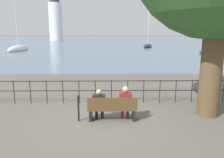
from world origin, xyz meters
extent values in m
plane|color=#605B51|center=(0.00, 0.00, 0.00)|extent=(1000.00, 1000.00, 0.00)
cube|color=slate|center=(0.00, 159.27, 0.00)|extent=(600.00, 300.00, 0.01)
cylinder|color=brown|center=(3.70, 0.46, 1.90)|extent=(0.78, 0.78, 3.80)
cube|color=brown|center=(0.00, 0.00, 0.42)|extent=(1.76, 0.45, 0.05)
cube|color=brown|center=(0.00, -0.21, 0.68)|extent=(1.76, 0.04, 0.45)
cube|color=black|center=(-0.78, 0.00, 0.20)|extent=(0.10, 0.41, 0.40)
cube|color=black|center=(0.78, 0.00, 0.20)|extent=(0.10, 0.41, 0.40)
cylinder|color=black|center=(-0.58, 0.16, 0.23)|extent=(0.11, 0.11, 0.45)
cylinder|color=black|center=(-0.37, 0.16, 0.23)|extent=(0.11, 0.11, 0.45)
cube|color=black|center=(-0.47, 0.07, 0.50)|extent=(0.40, 0.26, 0.14)
cube|color=black|center=(-0.47, -0.02, 0.70)|extent=(0.47, 0.24, 0.50)
sphere|color=tan|center=(-0.47, -0.02, 1.06)|extent=(0.19, 0.19, 0.19)
cylinder|color=maroon|center=(0.37, 0.16, 0.23)|extent=(0.11, 0.11, 0.45)
cylinder|color=maroon|center=(0.57, 0.16, 0.23)|extent=(0.11, 0.11, 0.45)
cube|color=maroon|center=(0.47, 0.07, 0.50)|extent=(0.37, 0.26, 0.14)
cube|color=maroon|center=(0.47, -0.02, 0.74)|extent=(0.44, 0.24, 0.58)
sphere|color=tan|center=(0.47, -0.02, 1.15)|extent=(0.22, 0.22, 0.22)
cylinder|color=black|center=(-4.37, 2.00, 0.53)|extent=(0.04, 0.04, 1.05)
cylinder|color=black|center=(-3.64, 2.00, 0.53)|extent=(0.04, 0.04, 1.05)
cylinder|color=black|center=(-2.91, 2.00, 0.53)|extent=(0.04, 0.04, 1.05)
cylinder|color=black|center=(-2.18, 2.00, 0.53)|extent=(0.04, 0.04, 1.05)
cylinder|color=black|center=(-1.46, 2.00, 0.53)|extent=(0.04, 0.04, 1.05)
cylinder|color=black|center=(-0.73, 2.00, 0.53)|extent=(0.04, 0.04, 1.05)
cylinder|color=black|center=(0.00, 2.00, 0.53)|extent=(0.04, 0.04, 1.05)
cylinder|color=black|center=(0.73, 2.00, 0.53)|extent=(0.04, 0.04, 1.05)
cylinder|color=black|center=(1.46, 2.00, 0.53)|extent=(0.04, 0.04, 1.05)
cylinder|color=black|center=(2.18, 2.00, 0.53)|extent=(0.04, 0.04, 1.05)
cylinder|color=black|center=(2.91, 2.00, 0.53)|extent=(0.04, 0.04, 1.05)
cylinder|color=black|center=(3.64, 2.00, 0.53)|extent=(0.04, 0.04, 1.05)
cylinder|color=black|center=(4.37, 2.00, 0.53)|extent=(0.04, 0.04, 1.05)
cylinder|color=black|center=(5.10, 2.00, 0.53)|extent=(0.04, 0.04, 1.05)
cylinder|color=black|center=(0.00, 2.00, 1.02)|extent=(13.11, 0.04, 0.04)
cylinder|color=black|center=(0.00, 2.00, 0.58)|extent=(13.11, 0.04, 0.04)
cylinder|color=black|center=(-1.21, -0.09, 0.44)|extent=(0.06, 0.06, 0.88)
cone|color=black|center=(-1.21, -0.09, 0.94)|extent=(0.09, 0.09, 0.12)
ellipsoid|color=navy|center=(15.52, 25.30, 0.23)|extent=(3.55, 5.62, 1.14)
cylinder|color=silver|center=(15.52, 25.30, 4.46)|extent=(0.14, 0.14, 7.78)
ellipsoid|color=white|center=(-16.69, 33.15, 0.30)|extent=(2.34, 7.17, 1.49)
cylinder|color=silver|center=(-16.69, 33.15, 6.09)|extent=(0.14, 0.14, 10.69)
ellipsoid|color=black|center=(9.09, 43.87, 0.22)|extent=(3.84, 8.05, 1.11)
cylinder|color=silver|center=(9.09, 43.87, 5.99)|extent=(0.14, 0.14, 10.87)
cylinder|color=white|center=(-24.75, 97.94, 8.55)|extent=(6.06, 6.06, 17.10)
cylinder|color=#2D2D33|center=(-24.75, 97.94, 18.14)|extent=(4.24, 4.24, 2.09)
camera|label=1|loc=(-0.13, -7.50, 3.08)|focal=35.00mm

